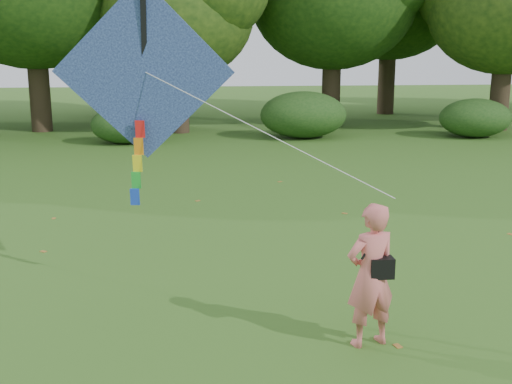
{
  "coord_description": "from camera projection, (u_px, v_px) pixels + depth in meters",
  "views": [
    {
      "loc": [
        -1.43,
        -7.67,
        3.76
      ],
      "look_at": [
        -0.48,
        2.0,
        1.5
      ],
      "focal_mm": 45.0,
      "sensor_mm": 36.0,
      "label": 1
    }
  ],
  "objects": [
    {
      "name": "ground",
      "position": [
        307.0,
        336.0,
        8.42
      ],
      "size": [
        100.0,
        100.0,
        0.0
      ],
      "primitive_type": "plane",
      "color": "#265114",
      "rests_on": "ground"
    },
    {
      "name": "man_kite_flyer",
      "position": [
        371.0,
        275.0,
        8.01
      ],
      "size": [
        0.78,
        0.63,
        1.86
      ],
      "primitive_type": "imported",
      "rotation": [
        0.0,
        0.0,
        3.44
      ],
      "color": "#DA6A66",
      "rests_on": "ground"
    },
    {
      "name": "crossbody_bag",
      "position": [
        381.0,
        267.0,
        7.96
      ],
      "size": [
        0.43,
        0.2,
        0.72
      ],
      "color": "black",
      "rests_on": "ground"
    },
    {
      "name": "flying_kite",
      "position": [
        145.0,
        75.0,
        9.38
      ],
      "size": [
        4.44,
        2.64,
        3.33
      ],
      "color": "#2667A5",
      "rests_on": "ground"
    },
    {
      "name": "tree_line",
      "position": [
        258.0,
        2.0,
        29.49
      ],
      "size": [
        54.7,
        15.3,
        9.48
      ],
      "color": "#3A2D1E",
      "rests_on": "ground"
    },
    {
      "name": "shrub_band",
      "position": [
        211.0,
        119.0,
        25.22
      ],
      "size": [
        39.15,
        3.22,
        1.88
      ],
      "color": "#264919",
      "rests_on": "ground"
    },
    {
      "name": "fallen_leaves",
      "position": [
        188.0,
        250.0,
        11.93
      ],
      "size": [
        10.59,
        13.05,
        0.01
      ],
      "color": "olive",
      "rests_on": "ground"
    }
  ]
}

